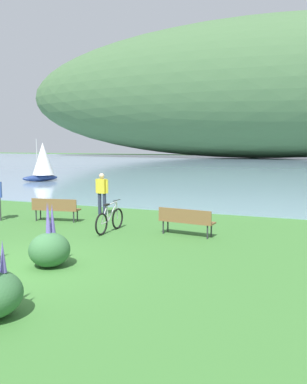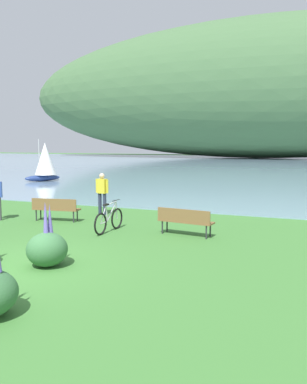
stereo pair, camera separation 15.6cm
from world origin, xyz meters
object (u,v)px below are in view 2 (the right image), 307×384
at_px(bicycle_leaning_near_bench, 109,220).
at_px(person_at_shoreline, 102,191).
at_px(park_bench_further_along, 56,208).
at_px(sailboat_nearest_to_shore, 45,161).
at_px(park_bench_near_camera, 185,220).

bearing_deg(bicycle_leaning_near_bench, person_at_shoreline, 122.73).
xyz_separation_m(park_bench_further_along, bicycle_leaning_near_bench, (2.74, -0.88, -0.12)).
bearing_deg(park_bench_further_along, person_at_shoreline, 65.46).
relative_size(park_bench_further_along, bicycle_leaning_near_bench, 1.05).
distance_m(bicycle_leaning_near_bench, person_at_shoreline, 3.45).
distance_m(park_bench_further_along, bicycle_leaning_near_bench, 2.88).
bearing_deg(sailboat_nearest_to_shore, park_bench_further_along, -51.94).
relative_size(person_at_shoreline, sailboat_nearest_to_shore, 0.53).
bearing_deg(bicycle_leaning_near_bench, park_bench_near_camera, 8.67).
height_order(park_bench_near_camera, park_bench_further_along, same).
bearing_deg(person_at_shoreline, sailboat_nearest_to_shore, 135.04).
bearing_deg(bicycle_leaning_near_bench, park_bench_further_along, 162.24).
distance_m(park_bench_near_camera, bicycle_leaning_near_bench, 2.54).
distance_m(park_bench_further_along, sailboat_nearest_to_shore, 16.82).
bearing_deg(person_at_shoreline, park_bench_near_camera, -29.65).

